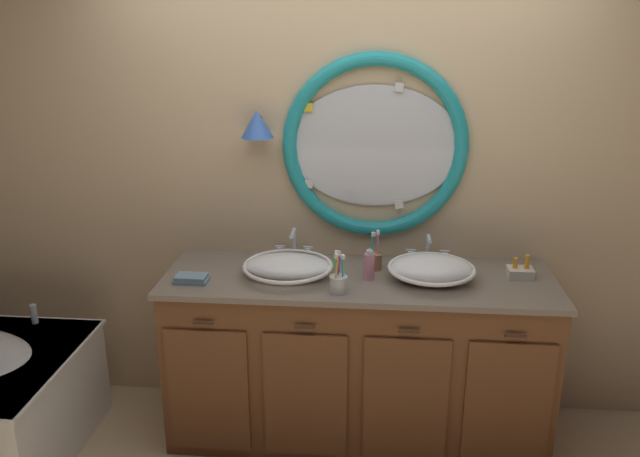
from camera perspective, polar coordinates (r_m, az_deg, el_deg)
ground_plane at (r=3.54m, az=1.27°, el=-19.62°), size 14.00×14.00×0.00m
back_wall_assembly at (r=3.48m, az=2.20°, el=4.03°), size 6.40×0.26×2.60m
vanity_counter at (r=3.48m, az=3.33°, el=-11.24°), size 2.00×0.66×0.92m
sink_basin_left at (r=3.26m, az=-2.89°, el=-3.36°), size 0.46×0.46×0.11m
sink_basin_right at (r=3.24m, az=9.89°, el=-3.56°), size 0.44×0.44×0.13m
faucet_set_left at (r=3.49m, az=-2.33°, el=-1.63°), size 0.20×0.14×0.17m
faucet_set_right at (r=3.48m, az=9.57°, el=-2.07°), size 0.23×0.12×0.16m
toothbrush_holder_left at (r=3.07m, az=1.65°, el=-4.80°), size 0.09×0.09×0.21m
toothbrush_holder_right at (r=3.36m, az=4.96°, el=-2.78°), size 0.08×0.08×0.22m
soap_dispenser at (r=3.23m, az=4.41°, el=-3.32°), size 0.05×0.06×0.17m
folded_hand_towel at (r=3.27m, az=-11.38°, el=-4.40°), size 0.17×0.10×0.04m
toiletry_basket at (r=3.41m, az=17.42°, el=-3.68°), size 0.13×0.10×0.12m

